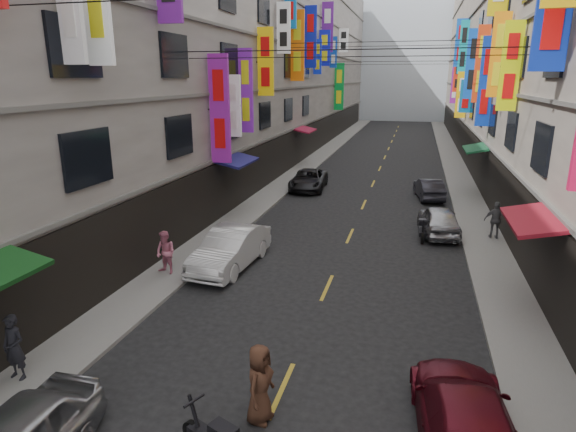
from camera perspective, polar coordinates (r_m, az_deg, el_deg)
The scene contains 19 objects.
sidewalk_left at distance 41.06m, azimuth 2.41°, elevation 6.11°, with size 2.00×90.00×0.12m, color slate.
sidewalk_right at distance 40.27m, azimuth 19.39°, elevation 5.02°, with size 2.00×90.00×0.12m, color slate.
building_row_left at distance 42.19m, azimuth -5.87°, elevation 19.16°, with size 10.14×90.00×19.00m.
building_row_right at distance 40.65m, azimuth 29.51°, elevation 17.40°, with size 10.14×90.00×19.00m.
haze_block at distance 89.62m, azimuth 13.78°, elevation 18.10°, with size 18.00×8.00×22.00m, color silver.
shop_signage at distance 32.29m, azimuth 10.62°, elevation 19.32°, with size 14.00×55.00×12.26m.
street_awnings at distance 24.18m, azimuth 5.28°, elevation 6.12°, with size 13.99×35.20×0.41m.
overhead_cables at distance 27.68m, azimuth 9.81°, elevation 19.26°, with size 14.00×38.04×1.24m.
lane_markings at distance 37.29m, azimuth 10.47°, elevation 4.75°, with size 0.12×80.20×0.01m.
scooter_far_right at distance 22.90m, azimuth 15.62°, elevation -1.58°, with size 0.50×1.80×1.14m.
car_left_mid at distance 18.85m, azimuth -6.85°, elevation -3.85°, with size 1.62×4.65×1.53m, color silver.
car_left_far at distance 31.96m, azimuth 2.46°, elevation 4.31°, with size 2.14×4.65×1.29m, color black.
car_right_near at distance 10.88m, azimuth 20.24°, elevation -21.62°, with size 1.88×4.63×1.34m, color #560E1A.
car_right_mid at distance 23.79m, azimuth 17.44°, elevation -0.46°, with size 1.62×4.03×1.37m, color #A7A7AB.
car_right_far at distance 30.67m, azimuth 16.36°, elevation 3.13°, with size 1.32×3.79×1.25m, color #282830.
pedestrian_lnear at distance 13.61m, azimuth -29.72°, elevation -13.36°, with size 0.60×0.55×1.66m, color black.
pedestrian_lfar at distance 18.39m, azimuth -14.30°, elevation -4.22°, with size 0.79×0.54×1.63m, color #D26F8B.
pedestrian_rfar at distance 23.65m, azimuth 23.42°, elevation -0.44°, with size 1.00×0.57×1.70m, color #5D5D5F.
pedestrian_crossing at distance 10.84m, azimuth -3.36°, elevation -19.23°, with size 0.87×0.60×1.79m, color #44281B.
Camera 1 is at (2.66, 2.50, 7.15)m, focal length 30.00 mm.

